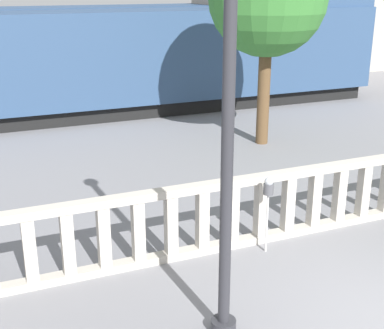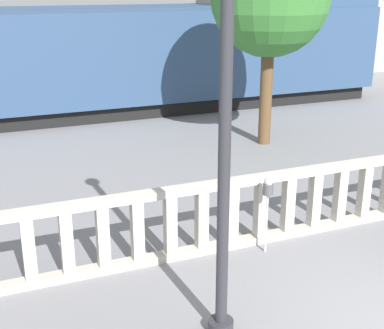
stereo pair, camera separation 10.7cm
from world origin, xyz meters
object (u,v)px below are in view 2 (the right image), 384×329
train_far (45,40)px  parking_meter (268,192)px  lamppost (225,137)px  train_near (63,64)px

train_far → parking_meter: bearing=-87.4°
lamppost → parking_meter: lamppost is taller
parking_meter → train_near: train_near is taller
train_far → train_near: bearing=-93.8°
parking_meter → train_far: train_far is taller
train_near → train_far: 9.94m
lamppost → train_near: bearing=89.4°
train_near → lamppost: bearing=-90.6°
train_near → train_far: bearing=86.2°
train_near → train_far: (0.66, 9.91, -0.13)m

